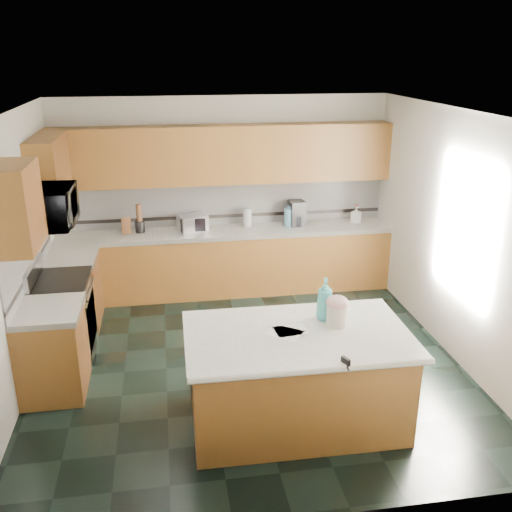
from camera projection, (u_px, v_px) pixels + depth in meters
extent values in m
plane|color=black|center=(248.00, 362.00, 6.35)|extent=(4.60, 4.60, 0.00)
plane|color=white|center=(246.00, 114.00, 5.42)|extent=(4.60, 4.60, 0.00)
cube|color=silver|center=(223.00, 194.00, 8.04)|extent=(4.60, 0.04, 2.70)
cube|color=silver|center=(299.00, 362.00, 3.73)|extent=(4.60, 0.04, 2.70)
cube|color=silver|center=(11.00, 260.00, 5.53)|extent=(0.04, 4.60, 2.70)
cube|color=silver|center=(457.00, 236.00, 6.23)|extent=(0.04, 4.60, 2.70)
cube|color=#412211|center=(227.00, 263.00, 8.05)|extent=(4.60, 0.60, 0.86)
cube|color=white|center=(226.00, 232.00, 7.90)|extent=(4.60, 0.64, 0.06)
cube|color=#412211|center=(224.00, 155.00, 7.66)|extent=(4.60, 0.33, 0.78)
cube|color=silver|center=(224.00, 203.00, 8.05)|extent=(4.60, 0.02, 0.63)
cube|color=black|center=(224.00, 216.00, 8.11)|extent=(4.60, 0.01, 0.05)
cube|color=#412211|center=(74.00, 292.00, 7.09)|extent=(0.60, 0.82, 0.86)
cube|color=white|center=(70.00, 257.00, 6.94)|extent=(0.64, 0.82, 0.06)
cube|color=#412211|center=(53.00, 353.00, 5.68)|extent=(0.60, 0.72, 0.86)
cube|color=white|center=(47.00, 311.00, 5.52)|extent=(0.64, 0.72, 0.06)
cube|color=silver|center=(28.00, 252.00, 6.09)|extent=(0.02, 2.30, 0.63)
cube|color=black|center=(31.00, 269.00, 6.16)|extent=(0.01, 2.30, 0.05)
cube|color=#412211|center=(49.00, 170.00, 6.68)|extent=(0.33, 1.09, 0.78)
cube|color=#412211|center=(17.00, 207.00, 5.14)|extent=(0.33, 0.72, 0.78)
cube|color=#B7B7BC|center=(64.00, 319.00, 6.36)|extent=(0.60, 0.76, 0.88)
cube|color=black|center=(91.00, 321.00, 6.42)|extent=(0.02, 0.68, 0.55)
cube|color=black|center=(59.00, 281.00, 6.20)|extent=(0.62, 0.78, 0.04)
cylinder|color=#B7B7BC|center=(90.00, 289.00, 6.29)|extent=(0.02, 0.66, 0.02)
cube|color=#B7B7BC|center=(33.00, 272.00, 6.12)|extent=(0.06, 0.76, 0.18)
imported|color=#B7B7BC|center=(50.00, 207.00, 5.92)|extent=(0.50, 0.73, 0.41)
cube|color=#412211|center=(296.00, 381.00, 5.20)|extent=(1.91, 1.11, 0.86)
cube|color=white|center=(297.00, 336.00, 5.05)|extent=(2.01, 1.21, 0.06)
cylinder|color=white|center=(314.00, 371.00, 4.50)|extent=(1.99, 0.08, 0.06)
cylinder|color=beige|center=(337.00, 315.00, 5.14)|extent=(0.24, 0.24, 0.19)
ellipsoid|color=#CB8E8F|center=(337.00, 303.00, 5.10)|extent=(0.20, 0.20, 0.13)
cylinder|color=tan|center=(337.00, 298.00, 5.08)|extent=(0.07, 0.02, 0.02)
sphere|color=tan|center=(334.00, 298.00, 5.08)|extent=(0.04, 0.04, 0.04)
sphere|color=tan|center=(341.00, 298.00, 5.09)|extent=(0.04, 0.04, 0.04)
imported|color=#40AEAF|center=(325.00, 299.00, 5.23)|extent=(0.19, 0.20, 0.40)
cube|color=white|center=(291.00, 330.00, 5.08)|extent=(0.31, 0.25, 0.00)
cube|color=white|center=(284.00, 333.00, 5.03)|extent=(0.38, 0.36, 0.00)
cube|color=black|center=(346.00, 362.00, 4.54)|extent=(0.06, 0.09, 0.08)
cylinder|color=black|center=(348.00, 368.00, 4.50)|extent=(0.01, 0.06, 0.01)
cube|color=#472814|center=(126.00, 226.00, 7.69)|extent=(0.12, 0.17, 0.24)
cylinder|color=black|center=(140.00, 227.00, 7.76)|extent=(0.13, 0.13, 0.16)
cylinder|color=#472814|center=(139.00, 213.00, 7.69)|extent=(0.07, 0.07, 0.23)
cube|color=#B7B7BC|center=(193.00, 223.00, 7.83)|extent=(0.44, 0.37, 0.22)
cube|color=black|center=(193.00, 225.00, 7.71)|extent=(0.34, 0.01, 0.18)
cylinder|color=white|center=(247.00, 217.00, 7.98)|extent=(0.12, 0.12, 0.27)
cylinder|color=#B7B7BC|center=(248.00, 226.00, 8.02)|extent=(0.18, 0.18, 0.01)
cylinder|color=#65A4C8|center=(289.00, 217.00, 8.04)|extent=(0.15, 0.15, 0.25)
cylinder|color=#65A4C8|center=(290.00, 207.00, 7.99)|extent=(0.07, 0.07, 0.04)
cube|color=black|center=(297.00, 213.00, 8.05)|extent=(0.23, 0.25, 0.35)
cylinder|color=black|center=(297.00, 221.00, 8.04)|extent=(0.14, 0.14, 0.14)
imported|color=white|center=(356.00, 214.00, 8.18)|extent=(0.15, 0.15, 0.24)
cylinder|color=red|center=(357.00, 205.00, 8.13)|extent=(0.02, 0.02, 0.03)
cube|color=white|center=(465.00, 229.00, 5.99)|extent=(0.02, 1.40, 1.10)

